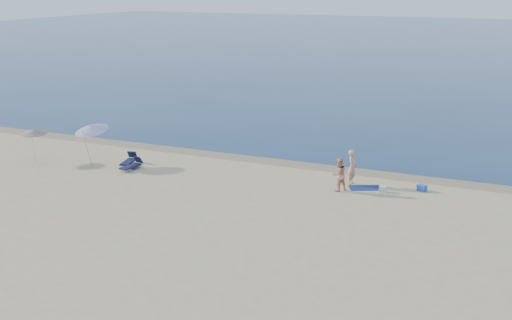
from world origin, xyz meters
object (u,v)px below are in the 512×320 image
(umbrella_near, at_px, (91,128))
(person_right, at_px, (339,175))
(blue_cooler, at_px, (422,188))
(person_left, at_px, (352,167))

(umbrella_near, bearing_deg, person_right, 16.20)
(person_right, distance_m, blue_cooler, 4.29)
(umbrella_near, bearing_deg, person_left, 20.96)
(person_right, relative_size, umbrella_near, 0.67)
(person_left, bearing_deg, umbrella_near, 98.45)
(person_left, xyz_separation_m, umbrella_near, (-14.77, -2.28, 1.22))
(blue_cooler, xyz_separation_m, umbrella_near, (-18.31, -2.70, 2.00))
(person_left, height_order, blue_cooler, person_left)
(person_left, relative_size, umbrella_near, 0.73)
(person_left, relative_size, person_right, 1.09)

